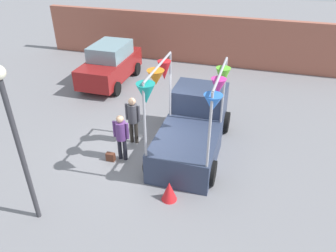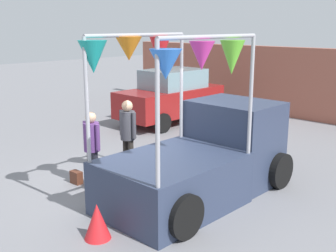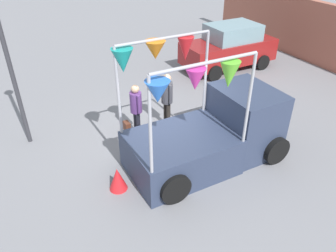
{
  "view_description": "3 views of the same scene",
  "coord_description": "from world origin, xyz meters",
  "views": [
    {
      "loc": [
        3.27,
        -8.36,
        6.53
      ],
      "look_at": [
        0.89,
        -0.33,
        1.42
      ],
      "focal_mm": 35.0,
      "sensor_mm": 36.0,
      "label": 1
    },
    {
      "loc": [
        6.54,
        -5.57,
        3.39
      ],
      "look_at": [
        1.11,
        0.08,
        1.51
      ],
      "focal_mm": 45.0,
      "sensor_mm": 36.0,
      "label": 2
    },
    {
      "loc": [
        7.16,
        -3.59,
        5.51
      ],
      "look_at": [
        1.07,
        -0.34,
        1.16
      ],
      "focal_mm": 35.0,
      "sensor_mm": 36.0,
      "label": 3
    }
  ],
  "objects": [
    {
      "name": "handbag",
      "position": [
        -0.95,
        -0.69,
        0.14
      ],
      "size": [
        0.28,
        0.16,
        0.28
      ],
      "primitive_type": "cube",
      "color": "#592D1E",
      "rests_on": "ground"
    },
    {
      "name": "brick_boundary_wall",
      "position": [
        0.0,
        8.96,
        1.3
      ],
      "size": [
        18.0,
        0.36,
        2.6
      ],
      "primitive_type": "cube",
      "color": "#9E5947",
      "rests_on": "ground"
    },
    {
      "name": "ground_plane",
      "position": [
        0.0,
        0.0,
        0.0
      ],
      "size": [
        60.0,
        60.0,
        0.0
      ],
      "primitive_type": "plane",
      "color": "slate"
    },
    {
      "name": "folded_kite_bundle_crimson",
      "position": [
        1.38,
        -1.86,
        0.3
      ],
      "size": [
        0.59,
        0.59,
        0.6
      ],
      "primitive_type": "cone",
      "rotation": [
        0.0,
        0.0,
        2.67
      ],
      "color": "red",
      "rests_on": "ground"
    },
    {
      "name": "street_lamp",
      "position": [
        -1.74,
        -3.44,
        2.72
      ],
      "size": [
        0.32,
        0.32,
        4.2
      ],
      "color": "#333338",
      "rests_on": "ground"
    },
    {
      "name": "person_customer",
      "position": [
        -0.6,
        -0.49,
        0.98
      ],
      "size": [
        0.53,
        0.34,
        1.63
      ],
      "color": "black",
      "rests_on": "ground"
    },
    {
      "name": "parked_car",
      "position": [
        -3.58,
        5.1,
        0.94
      ],
      "size": [
        1.88,
        4.0,
        1.88
      ],
      "color": "maroon",
      "rests_on": "ground"
    },
    {
      "name": "vendor_truck",
      "position": [
        1.42,
        0.85,
        0.88
      ],
      "size": [
        2.42,
        4.11,
        3.25
      ],
      "color": "#2D3851",
      "rests_on": "ground"
    },
    {
      "name": "person_vendor",
      "position": [
        -0.6,
        0.52,
        1.06
      ],
      "size": [
        0.53,
        0.34,
        1.74
      ],
      "color": "#2D2823",
      "rests_on": "ground"
    }
  ]
}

